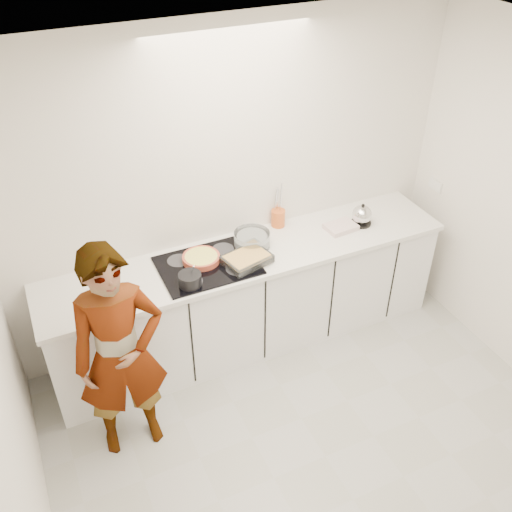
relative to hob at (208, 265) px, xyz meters
name	(u,v)px	position (x,y,z in m)	size (l,w,h in m)	color
floor	(326,456)	(0.35, -1.26, -0.92)	(3.60, 3.20, 0.00)	#B4B4B0
ceiling	(369,91)	(0.35, -1.26, 1.68)	(3.60, 3.20, 0.00)	white
wall_back	(232,190)	(0.35, 0.34, 0.38)	(3.60, 0.00, 2.60)	white
wall_left	(4,428)	(-1.45, -1.26, 0.38)	(0.00, 3.20, 2.60)	white
base_cabinets	(250,301)	(0.35, 0.02, -0.48)	(3.20, 0.58, 0.87)	white
countertop	(249,255)	(0.35, 0.02, -0.03)	(3.24, 0.64, 0.04)	white
hob	(208,265)	(0.00, 0.00, 0.00)	(0.72, 0.54, 0.01)	black
tart_dish	(201,258)	(-0.03, 0.06, 0.03)	(0.28, 0.28, 0.05)	#B64831
saucepan	(190,279)	(-0.20, -0.17, 0.05)	(0.21, 0.21, 0.16)	black
baking_dish	(247,259)	(0.28, -0.10, 0.04)	(0.38, 0.32, 0.06)	silver
mixing_bowl	(252,240)	(0.40, 0.09, 0.05)	(0.32, 0.32, 0.13)	silver
tea_towel	(341,227)	(1.17, 0.02, 0.01)	(0.25, 0.18, 0.04)	white
kettle	(362,216)	(1.36, 0.02, 0.07)	(0.21, 0.21, 0.19)	black
utensil_crock	(278,218)	(0.73, 0.28, 0.06)	(0.11, 0.11, 0.14)	#D25C22
cook	(120,355)	(-0.80, -0.54, -0.10)	(0.60, 0.39, 1.64)	white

